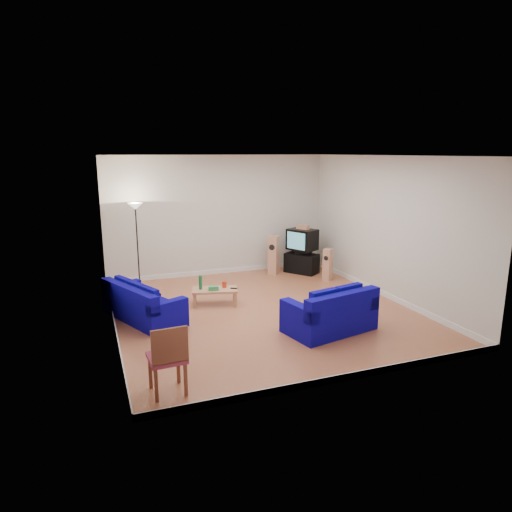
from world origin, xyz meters
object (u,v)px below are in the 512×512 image
object	(u,v)px
sofa_loveseat	(331,315)
television	(302,239)
sofa_three_seat	(142,306)
coffee_table	(215,291)
tv_stand	(302,263)

from	to	relation	value
sofa_loveseat	television	xyz separation A→B (m)	(1.38, 4.05, 0.62)
television	sofa_three_seat	bearing A→B (deg)	-91.58
sofa_loveseat	coffee_table	distance (m)	2.76
sofa_three_seat	sofa_loveseat	xyz separation A→B (m)	(3.23, -1.87, 0.04)
coffee_table	tv_stand	distance (m)	3.46
sofa_loveseat	television	bearing A→B (deg)	59.06
television	tv_stand	bearing A→B (deg)	-51.62
sofa_three_seat	television	bearing A→B (deg)	91.39
sofa_three_seat	sofa_loveseat	size ratio (longest dim) A/B	1.16
sofa_loveseat	tv_stand	distance (m)	4.24
tv_stand	sofa_three_seat	bearing A→B (deg)	-100.22
sofa_loveseat	coffee_table	xyz separation A→B (m)	(-1.62, 2.24, -0.01)
coffee_table	television	world-z (taller)	television
coffee_table	television	size ratio (longest dim) A/B	1.18
sofa_loveseat	tv_stand	bearing A→B (deg)	59.11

